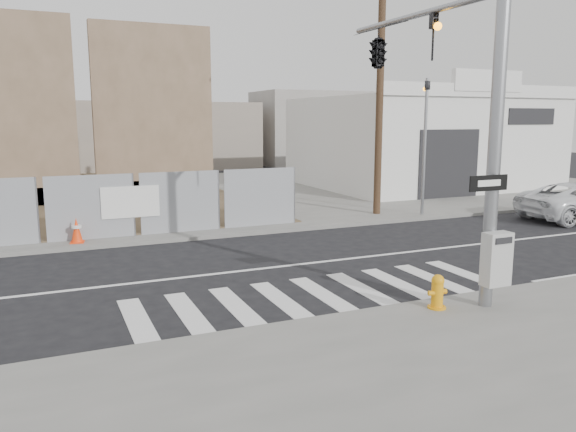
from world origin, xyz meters
name	(u,v)px	position (x,y,z in m)	size (l,w,h in m)	color
ground	(278,267)	(0.00, 0.00, 0.00)	(100.00, 100.00, 0.00)	black
sidewalk_far	(168,197)	(0.00, 14.00, 0.06)	(50.00, 20.00, 0.12)	slate
signal_pole	(411,76)	(2.49, -2.05, 4.78)	(0.96, 5.87, 7.00)	gray
far_signal_pole	(425,127)	(8.00, 4.60, 3.48)	(0.16, 0.20, 5.60)	gray
concrete_wall_left	(0,129)	(-7.00, 13.08, 3.38)	(6.00, 1.30, 8.00)	brown
concrete_wall_right	(154,128)	(-0.50, 14.08, 3.38)	(5.50, 1.30, 8.00)	brown
auto_shop	(419,142)	(14.00, 12.97, 2.54)	(12.00, 10.20, 5.95)	silver
utility_pole_right	(380,82)	(6.50, 5.50, 5.20)	(1.60, 0.28, 10.00)	#463020
fire_hydrant	(437,292)	(1.50, -4.55, 0.46)	(0.45, 0.45, 0.69)	orange
traffic_cone_c	(77,231)	(-4.66, 4.63, 0.49)	(0.45, 0.45, 0.76)	#FF3B0D
traffic_cone_d	(101,225)	(-3.90, 5.30, 0.47)	(0.47, 0.47, 0.72)	#E7590C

